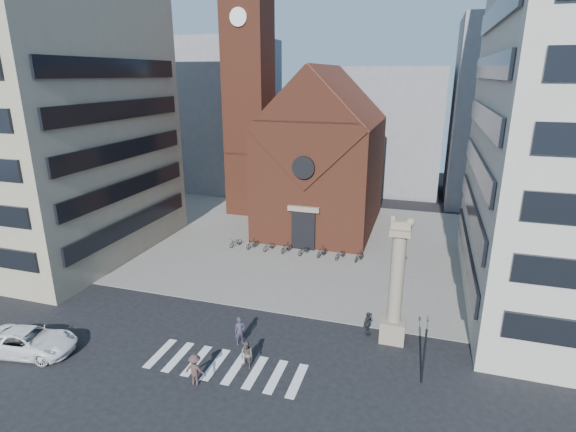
% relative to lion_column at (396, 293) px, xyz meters
% --- Properties ---
extents(ground, '(120.00, 120.00, 0.00)m').
position_rel_lion_column_xyz_m(ground, '(-10.01, -3.00, -3.46)').
color(ground, black).
rests_on(ground, ground).
extents(piazza, '(46.00, 30.00, 0.05)m').
position_rel_lion_column_xyz_m(piazza, '(-10.01, 16.00, -3.43)').
color(piazza, gray).
rests_on(piazza, ground).
extents(zebra_crossing, '(10.20, 3.20, 0.01)m').
position_rel_lion_column_xyz_m(zebra_crossing, '(-9.46, -6.00, -3.45)').
color(zebra_crossing, white).
rests_on(zebra_crossing, ground).
extents(church, '(12.00, 16.65, 18.00)m').
position_rel_lion_column_xyz_m(church, '(-10.01, 22.04, 4.53)').
color(church, brown).
rests_on(church, ground).
extents(campanile, '(5.50, 5.50, 31.20)m').
position_rel_lion_column_xyz_m(campanile, '(-20.01, 25.00, 12.28)').
color(campanile, brown).
rests_on(campanile, ground).
extents(building_left, '(18.00, 20.00, 26.00)m').
position_rel_lion_column_xyz_m(building_left, '(-34.01, 7.00, 9.54)').
color(building_left, tan).
rests_on(building_left, ground).
extents(bg_block_left, '(16.00, 14.00, 22.00)m').
position_rel_lion_column_xyz_m(bg_block_left, '(-30.01, 37.00, 7.54)').
color(bg_block_left, gray).
rests_on(bg_block_left, ground).
extents(bg_block_mid, '(14.00, 12.00, 18.00)m').
position_rel_lion_column_xyz_m(bg_block_mid, '(-4.01, 42.00, 5.54)').
color(bg_block_mid, gray).
rests_on(bg_block_mid, ground).
extents(bg_block_right, '(16.00, 14.00, 24.00)m').
position_rel_lion_column_xyz_m(bg_block_right, '(11.99, 39.00, 8.54)').
color(bg_block_right, gray).
rests_on(bg_block_right, ground).
extents(lion_column, '(1.63, 1.60, 8.68)m').
position_rel_lion_column_xyz_m(lion_column, '(0.00, 0.00, 0.00)').
color(lion_column, gray).
rests_on(lion_column, ground).
extents(traffic_light, '(0.13, 0.16, 4.30)m').
position_rel_lion_column_xyz_m(traffic_light, '(1.99, -4.00, -1.17)').
color(traffic_light, black).
rests_on(traffic_light, ground).
extents(white_car, '(6.25, 3.66, 1.63)m').
position_rel_lion_column_xyz_m(white_car, '(-21.97, -8.40, -2.64)').
color(white_car, white).
rests_on(white_car, ground).
extents(pedestrian_0, '(0.85, 0.79, 1.95)m').
position_rel_lion_column_xyz_m(pedestrian_0, '(-9.52, -3.52, -2.48)').
color(pedestrian_0, '#332F41').
rests_on(pedestrian_0, ground).
extents(pedestrian_1, '(1.03, 0.91, 1.79)m').
position_rel_lion_column_xyz_m(pedestrian_1, '(-8.14, -5.74, -2.56)').
color(pedestrian_1, '#5A5048').
rests_on(pedestrian_1, ground).
extents(pedestrian_2, '(0.78, 1.10, 1.73)m').
position_rel_lion_column_xyz_m(pedestrian_2, '(-1.69, 0.00, -2.59)').
color(pedestrian_2, '#23252B').
rests_on(pedestrian_2, ground).
extents(pedestrian_3, '(1.28, 0.76, 1.94)m').
position_rel_lion_column_xyz_m(pedestrian_3, '(-10.37, -8.00, -2.49)').
color(pedestrian_3, '#45302E').
rests_on(pedestrian_3, ground).
extents(scooter_0, '(1.21, 1.83, 0.91)m').
position_rel_lion_column_xyz_m(scooter_0, '(-16.83, 12.48, -2.95)').
color(scooter_0, black).
rests_on(scooter_0, piazza).
extents(scooter_1, '(1.07, 1.73, 1.01)m').
position_rel_lion_column_xyz_m(scooter_1, '(-15.02, 12.48, -2.90)').
color(scooter_1, black).
rests_on(scooter_1, piazza).
extents(scooter_2, '(1.21, 1.83, 0.91)m').
position_rel_lion_column_xyz_m(scooter_2, '(-13.20, 12.48, -2.95)').
color(scooter_2, black).
rests_on(scooter_2, piazza).
extents(scooter_3, '(1.07, 1.73, 1.01)m').
position_rel_lion_column_xyz_m(scooter_3, '(-11.38, 12.48, -2.90)').
color(scooter_3, black).
rests_on(scooter_3, piazza).
extents(scooter_4, '(1.21, 1.83, 0.91)m').
position_rel_lion_column_xyz_m(scooter_4, '(-9.57, 12.48, -2.95)').
color(scooter_4, black).
rests_on(scooter_4, piazza).
extents(scooter_5, '(1.07, 1.73, 1.01)m').
position_rel_lion_column_xyz_m(scooter_5, '(-7.75, 12.48, -2.90)').
color(scooter_5, black).
rests_on(scooter_5, piazza).
extents(scooter_6, '(1.21, 1.83, 0.91)m').
position_rel_lion_column_xyz_m(scooter_6, '(-5.94, 12.48, -2.95)').
color(scooter_6, black).
rests_on(scooter_6, piazza).
extents(scooter_7, '(1.07, 1.73, 1.01)m').
position_rel_lion_column_xyz_m(scooter_7, '(-4.12, 12.48, -2.90)').
color(scooter_7, black).
rests_on(scooter_7, piazza).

